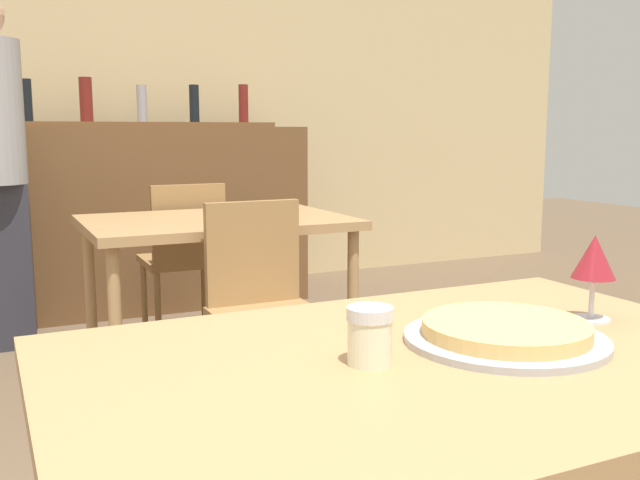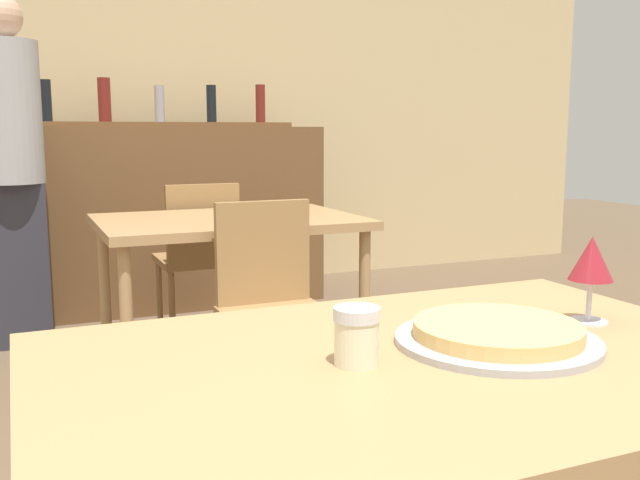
{
  "view_description": "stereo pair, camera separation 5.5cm",
  "coord_description": "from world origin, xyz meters",
  "px_view_note": "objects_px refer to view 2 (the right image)",
  "views": [
    {
      "loc": [
        -0.61,
        -0.9,
        1.11
      ],
      "look_at": [
        0.08,
        0.55,
        0.86
      ],
      "focal_mm": 40.0,
      "sensor_mm": 36.0,
      "label": 1
    },
    {
      "loc": [
        -0.56,
        -0.92,
        1.11
      ],
      "look_at": [
        0.08,
        0.55,
        0.86
      ],
      "focal_mm": 40.0,
      "sensor_mm": 36.0,
      "label": 2
    }
  ],
  "objects_px": {
    "pizza_tray": "(495,334)",
    "cheese_shaker": "(356,335)",
    "wine_glass": "(591,261)",
    "chair_far_side_back": "(199,250)",
    "chair_far_side_front": "(272,296)",
    "person_standing": "(9,160)"
  },
  "relations": [
    {
      "from": "cheese_shaker",
      "to": "wine_glass",
      "type": "height_order",
      "value": "wine_glass"
    },
    {
      "from": "chair_far_side_back",
      "to": "pizza_tray",
      "type": "bearing_deg",
      "value": 86.36
    },
    {
      "from": "pizza_tray",
      "to": "wine_glass",
      "type": "bearing_deg",
      "value": 9.66
    },
    {
      "from": "chair_far_side_back",
      "to": "cheese_shaker",
      "type": "xyz_separation_m",
      "value": [
        -0.43,
        -2.74,
        0.32
      ]
    },
    {
      "from": "chair_far_side_front",
      "to": "cheese_shaker",
      "type": "xyz_separation_m",
      "value": [
        -0.43,
        -1.59,
        0.32
      ]
    },
    {
      "from": "chair_far_side_front",
      "to": "person_standing",
      "type": "xyz_separation_m",
      "value": [
        -0.89,
        1.42,
        0.48
      ]
    },
    {
      "from": "pizza_tray",
      "to": "person_standing",
      "type": "height_order",
      "value": "person_standing"
    },
    {
      "from": "chair_far_side_front",
      "to": "chair_far_side_back",
      "type": "xyz_separation_m",
      "value": [
        0.0,
        1.15,
        0.0
      ]
    },
    {
      "from": "pizza_tray",
      "to": "cheese_shaker",
      "type": "relative_size",
      "value": 3.8
    },
    {
      "from": "wine_glass",
      "to": "person_standing",
      "type": "bearing_deg",
      "value": 107.91
    },
    {
      "from": "cheese_shaker",
      "to": "wine_glass",
      "type": "distance_m",
      "value": 0.5
    },
    {
      "from": "chair_far_side_front",
      "to": "person_standing",
      "type": "distance_m",
      "value": 1.74
    },
    {
      "from": "person_standing",
      "to": "wine_glass",
      "type": "distance_m",
      "value": 3.12
    },
    {
      "from": "pizza_tray",
      "to": "wine_glass",
      "type": "height_order",
      "value": "wine_glass"
    },
    {
      "from": "pizza_tray",
      "to": "cheese_shaker",
      "type": "distance_m",
      "value": 0.26
    },
    {
      "from": "chair_far_side_front",
      "to": "wine_glass",
      "type": "height_order",
      "value": "wine_glass"
    },
    {
      "from": "chair_far_side_back",
      "to": "chair_far_side_front",
      "type": "bearing_deg",
      "value": 90.0
    },
    {
      "from": "chair_far_side_back",
      "to": "person_standing",
      "type": "xyz_separation_m",
      "value": [
        -0.89,
        0.27,
        0.48
      ]
    },
    {
      "from": "chair_far_side_back",
      "to": "person_standing",
      "type": "bearing_deg",
      "value": -16.68
    },
    {
      "from": "pizza_tray",
      "to": "wine_glass",
      "type": "distance_m",
      "value": 0.26
    },
    {
      "from": "chair_far_side_front",
      "to": "wine_glass",
      "type": "bearing_deg",
      "value": -87.65
    },
    {
      "from": "cheese_shaker",
      "to": "wine_glass",
      "type": "bearing_deg",
      "value": 4.94
    }
  ]
}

